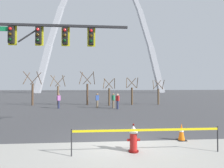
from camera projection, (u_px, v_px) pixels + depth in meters
ground_plane at (118, 141)px, 7.39m from camera, size 240.00×240.00×0.00m
fire_hydrant at (133, 139)px, 6.19m from camera, size 0.46×0.48×0.99m
caution_tape_barrier at (147, 136)px, 5.98m from camera, size 5.13×0.06×0.90m
traffic_cone_by_hydrant at (181, 132)px, 7.50m from camera, size 0.36×0.36×0.73m
traffic_signal_gantry at (30, 47)px, 9.32m from camera, size 7.82×0.44×6.00m
monument_arch at (101, 31)px, 67.59m from camera, size 49.82×2.11×54.34m
tree_far_left at (33, 90)px, 21.83m from camera, size 1.93×1.94×4.19m
tree_left_mid at (58, 92)px, 22.33m from camera, size 1.75×1.76×3.77m
tree_center_left at (87, 90)px, 22.26m from camera, size 1.95×1.96×4.23m
tree_center_right at (109, 93)px, 21.57m from camera, size 1.56×1.57×3.35m
tree_right_mid at (132, 93)px, 22.47m from camera, size 1.62×1.63×3.48m
tree_far_right at (158, 94)px, 22.86m from camera, size 1.50×1.50×3.21m
pedestrian_walking_left at (97, 100)px, 19.05m from camera, size 0.38×0.28×1.59m
pedestrian_standing_center at (113, 100)px, 19.04m from camera, size 0.36×0.39×1.59m
pedestrian_walking_right at (59, 101)px, 18.66m from camera, size 0.39×0.37×1.59m
pedestrian_near_trees at (118, 101)px, 18.11m from camera, size 0.39×0.36×1.59m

